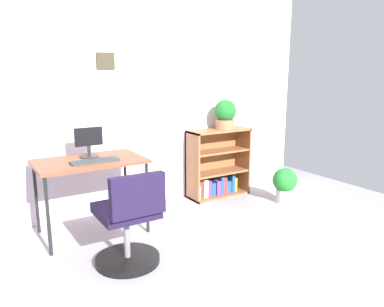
% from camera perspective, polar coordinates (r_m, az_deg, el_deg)
% --- Properties ---
extents(wall_back, '(5.20, 0.12, 2.50)m').
position_cam_1_polar(wall_back, '(4.09, -12.70, 8.28)').
color(wall_back, silver).
rests_on(wall_back, ground_plane).
extents(desk, '(0.98, 0.63, 0.72)m').
position_cam_1_polar(desk, '(3.60, -15.39, -1.82)').
color(desk, brown).
rests_on(desk, ground_plane).
extents(monitor, '(0.27, 0.19, 0.29)m').
position_cam_1_polar(monitor, '(3.67, -15.56, 1.64)').
color(monitor, '#262628').
rests_on(monitor, desk).
extents(keyboard, '(0.43, 0.14, 0.02)m').
position_cam_1_polar(keyboard, '(3.48, -14.67, -1.13)').
color(keyboard, '#2C3537').
rests_on(keyboard, desk).
extents(office_chair, '(0.52, 0.55, 0.80)m').
position_cam_1_polar(office_chair, '(3.01, -9.63, -10.82)').
color(office_chair, black).
rests_on(office_chair, ground_plane).
extents(bookshelf_low, '(0.79, 0.30, 0.84)m').
position_cam_1_polar(bookshelf_low, '(4.65, 3.72, -2.04)').
color(bookshelf_low, brown).
rests_on(bookshelf_low, ground_plane).
extents(potted_plant_on_shelf, '(0.27, 0.27, 0.36)m').
position_cam_1_polar(potted_plant_on_shelf, '(4.54, 5.11, 6.03)').
color(potted_plant_on_shelf, '#9E6642').
rests_on(potted_plant_on_shelf, bookshelf_low).
extents(potted_plant_floor, '(0.29, 0.29, 0.42)m').
position_cam_1_polar(potted_plant_floor, '(4.54, 14.02, -4.42)').
color(potted_plant_floor, '#B7B2A8').
rests_on(potted_plant_floor, ground_plane).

